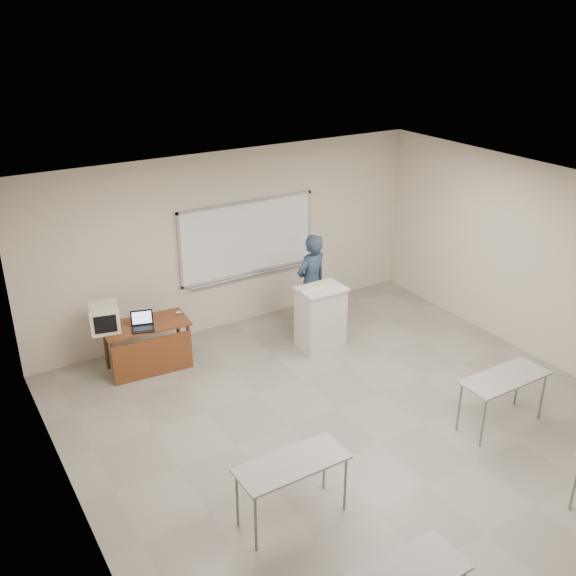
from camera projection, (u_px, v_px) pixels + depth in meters
floor at (379, 444)px, 8.08m from camera, size 7.00×8.00×0.01m
whiteboard at (248, 239)px, 10.72m from camera, size 2.48×0.10×1.31m
student_desks at (463, 460)px, 6.76m from camera, size 4.40×2.20×0.73m
instructor_desk at (149, 340)px, 9.50m from camera, size 1.25×0.62×0.75m
podium at (321, 317)px, 10.21m from camera, size 0.73×0.53×1.02m
crt_monitor at (105, 318)px, 9.25m from camera, size 0.41×0.46×0.39m
laptop at (141, 325)px, 9.32m from camera, size 0.32×0.30×0.24m
mouse at (179, 312)px, 9.79m from camera, size 0.12×0.10×0.04m
keyboard at (310, 288)px, 9.99m from camera, size 0.48×0.22×0.03m
presenter at (311, 283)px, 10.61m from camera, size 0.69×0.52×1.70m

